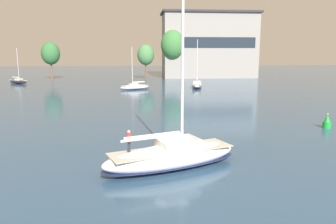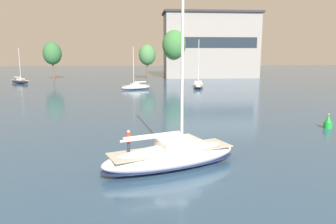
{
  "view_description": "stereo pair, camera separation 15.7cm",
  "coord_description": "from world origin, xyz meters",
  "px_view_note": "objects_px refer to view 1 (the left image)",
  "views": [
    {
      "loc": [
        -2.53,
        -23.44,
        8.58
      ],
      "look_at": [
        0.0,
        3.0,
        3.77
      ],
      "focal_mm": 35.0,
      "sensor_mm": 36.0,
      "label": 1
    },
    {
      "loc": [
        -2.37,
        -23.46,
        8.58
      ],
      "look_at": [
        0.0,
        3.0,
        3.77
      ],
      "focal_mm": 35.0,
      "sensor_mm": 36.0,
      "label": 2
    }
  ],
  "objects_px": {
    "sailboat_moored_mid_channel": "(197,85)",
    "tree_shore_left": "(146,55)",
    "sailboat_moored_near_marina": "(18,81)",
    "sailboat_main": "(172,155)",
    "channel_buoy": "(327,122)",
    "tree_shore_right": "(173,45)",
    "tree_shore_center": "(51,54)",
    "sailboat_moored_far_slip": "(135,87)"
  },
  "relations": [
    {
      "from": "channel_buoy",
      "to": "sailboat_moored_mid_channel",
      "type": "bearing_deg",
      "value": 98.69
    },
    {
      "from": "sailboat_moored_near_marina",
      "to": "tree_shore_center",
      "type": "bearing_deg",
      "value": 62.9
    },
    {
      "from": "tree_shore_left",
      "to": "tree_shore_right",
      "type": "relative_size",
      "value": 0.7
    },
    {
      "from": "tree_shore_center",
      "to": "sailboat_moored_far_slip",
      "type": "bearing_deg",
      "value": -49.29
    },
    {
      "from": "tree_shore_right",
      "to": "sailboat_moored_mid_channel",
      "type": "height_order",
      "value": "tree_shore_right"
    },
    {
      "from": "tree_shore_right",
      "to": "sailboat_moored_mid_channel",
      "type": "relative_size",
      "value": 1.36
    },
    {
      "from": "tree_shore_center",
      "to": "sailboat_moored_near_marina",
      "type": "xyz_separation_m",
      "value": [
        -6.31,
        -12.33,
        -7.7
      ]
    },
    {
      "from": "sailboat_moored_far_slip",
      "to": "tree_shore_right",
      "type": "bearing_deg",
      "value": 68.82
    },
    {
      "from": "sailboat_moored_mid_channel",
      "to": "channel_buoy",
      "type": "distance_m",
      "value": 45.87
    },
    {
      "from": "sailboat_main",
      "to": "sailboat_moored_far_slip",
      "type": "bearing_deg",
      "value": 93.23
    },
    {
      "from": "sailboat_moored_near_marina",
      "to": "sailboat_moored_mid_channel",
      "type": "xyz_separation_m",
      "value": [
        48.31,
        -15.57,
        0.12
      ]
    },
    {
      "from": "sailboat_main",
      "to": "sailboat_moored_far_slip",
      "type": "relative_size",
      "value": 1.51
    },
    {
      "from": "tree_shore_center",
      "to": "sailboat_moored_near_marina",
      "type": "distance_m",
      "value": 15.85
    },
    {
      "from": "tree_shore_right",
      "to": "channel_buoy",
      "type": "distance_m",
      "value": 76.05
    },
    {
      "from": "tree_shore_right",
      "to": "tree_shore_left",
      "type": "bearing_deg",
      "value": -172.87
    },
    {
      "from": "sailboat_moored_mid_channel",
      "to": "tree_shore_left",
      "type": "bearing_deg",
      "value": 112.84
    },
    {
      "from": "tree_shore_left",
      "to": "sailboat_moored_near_marina",
      "type": "xyz_separation_m",
      "value": [
        -36.44,
        -12.63,
        -7.24
      ]
    },
    {
      "from": "tree_shore_left",
      "to": "channel_buoy",
      "type": "bearing_deg",
      "value": -75.66
    },
    {
      "from": "sailboat_moored_far_slip",
      "to": "channel_buoy",
      "type": "distance_m",
      "value": 47.9
    },
    {
      "from": "sailboat_main",
      "to": "sailboat_moored_near_marina",
      "type": "bearing_deg",
      "value": 116.35
    },
    {
      "from": "sailboat_main",
      "to": "sailboat_moored_near_marina",
      "type": "relative_size",
      "value": 1.51
    },
    {
      "from": "sailboat_moored_near_marina",
      "to": "channel_buoy",
      "type": "xyz_separation_m",
      "value": [
        55.24,
        -60.92,
        -0.0
      ]
    },
    {
      "from": "tree_shore_right",
      "to": "sailboat_moored_far_slip",
      "type": "bearing_deg",
      "value": -111.18
    },
    {
      "from": "tree_shore_center",
      "to": "tree_shore_right",
      "type": "xyz_separation_m",
      "value": [
        39.09,
        1.42,
        2.88
      ]
    },
    {
      "from": "tree_shore_left",
      "to": "channel_buoy",
      "type": "relative_size",
      "value": 6.56
    },
    {
      "from": "tree_shore_left",
      "to": "sailboat_main",
      "type": "xyz_separation_m",
      "value": [
        -0.5,
        -85.18,
        -6.9
      ]
    },
    {
      "from": "tree_shore_center",
      "to": "sailboat_moored_far_slip",
      "type": "relative_size",
      "value": 1.21
    },
    {
      "from": "sailboat_moored_near_marina",
      "to": "sailboat_moored_far_slip",
      "type": "distance_m",
      "value": 37.76
    },
    {
      "from": "tree_shore_left",
      "to": "sailboat_moored_near_marina",
      "type": "distance_m",
      "value": 39.24
    },
    {
      "from": "channel_buoy",
      "to": "tree_shore_left",
      "type": "bearing_deg",
      "value": 104.34
    },
    {
      "from": "tree_shore_center",
      "to": "channel_buoy",
      "type": "distance_m",
      "value": 88.42
    },
    {
      "from": "tree_shore_left",
      "to": "sailboat_moored_far_slip",
      "type": "xyz_separation_m",
      "value": [
        -3.55,
        -31.18,
        -7.24
      ]
    },
    {
      "from": "sailboat_main",
      "to": "sailboat_moored_near_marina",
      "type": "height_order",
      "value": "sailboat_main"
    },
    {
      "from": "sailboat_moored_near_marina",
      "to": "sailboat_moored_mid_channel",
      "type": "height_order",
      "value": "sailboat_moored_mid_channel"
    },
    {
      "from": "tree_shore_center",
      "to": "sailboat_moored_far_slip",
      "type": "distance_m",
      "value": 41.46
    },
    {
      "from": "sailboat_moored_far_slip",
      "to": "sailboat_main",
      "type": "bearing_deg",
      "value": -86.77
    },
    {
      "from": "sailboat_main",
      "to": "tree_shore_left",
      "type": "bearing_deg",
      "value": 89.66
    },
    {
      "from": "tree_shore_left",
      "to": "tree_shore_right",
      "type": "bearing_deg",
      "value": 7.13
    },
    {
      "from": "channel_buoy",
      "to": "sailboat_moored_near_marina",
      "type": "bearing_deg",
      "value": 132.2
    },
    {
      "from": "tree_shore_right",
      "to": "sailboat_moored_near_marina",
      "type": "bearing_deg",
      "value": -163.15
    },
    {
      "from": "sailboat_main",
      "to": "channel_buoy",
      "type": "relative_size",
      "value": 8.67
    },
    {
      "from": "sailboat_main",
      "to": "tree_shore_center",
      "type": "bearing_deg",
      "value": 109.24
    }
  ]
}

